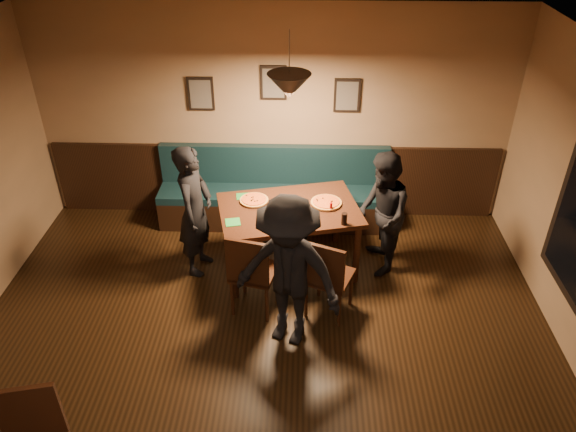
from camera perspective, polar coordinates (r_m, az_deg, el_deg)
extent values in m
plane|color=black|center=(5.11, -3.47, -20.84)|extent=(7.00, 7.00, 0.00)
plane|color=silver|center=(3.30, -5.09, 9.33)|extent=(7.00, 7.00, 0.00)
plane|color=#8C704F|center=(7.05, -1.45, 10.28)|extent=(6.00, 0.00, 6.00)
cube|color=black|center=(7.42, -1.36, 3.76)|extent=(5.88, 0.06, 1.00)
cube|color=black|center=(7.02, -9.02, 12.42)|extent=(0.32, 0.04, 0.42)
cube|color=black|center=(6.87, -1.51, 13.65)|extent=(0.32, 0.04, 0.42)
cube|color=black|center=(6.93, 6.14, 12.33)|extent=(0.32, 0.04, 0.42)
cone|color=black|center=(5.56, 0.12, 13.33)|extent=(0.44, 0.44, 0.25)
cube|color=black|center=(6.41, 0.10, -2.32)|extent=(1.73, 1.32, 0.83)
imported|color=black|center=(6.29, -9.62, 0.53)|extent=(0.48, 0.64, 1.59)
imported|color=black|center=(6.31, 9.67, 0.15)|extent=(0.61, 0.76, 1.49)
imported|color=black|center=(5.24, 0.02, -5.95)|extent=(1.22, 0.95, 1.66)
cylinder|color=orange|center=(6.31, -3.54, 1.66)|extent=(0.42, 0.42, 0.04)
cylinder|color=orange|center=(5.99, 0.56, -0.10)|extent=(0.46, 0.46, 0.04)
cylinder|color=orange|center=(6.26, 3.98, 1.40)|extent=(0.37, 0.37, 0.04)
cylinder|color=black|center=(5.90, 5.85, -0.29)|extent=(0.07, 0.07, 0.13)
cylinder|color=#8B0406|center=(6.12, 4.48, 1.03)|extent=(0.04, 0.04, 0.13)
cube|color=#1C6B26|center=(6.42, -4.71, 2.04)|extent=(0.17, 0.17, 0.01)
cube|color=#217E2E|center=(5.96, -5.75, -0.64)|extent=(0.19, 0.19, 0.01)
cube|color=#B6B5BA|center=(5.83, -0.79, -1.37)|extent=(0.20, 0.03, 0.00)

